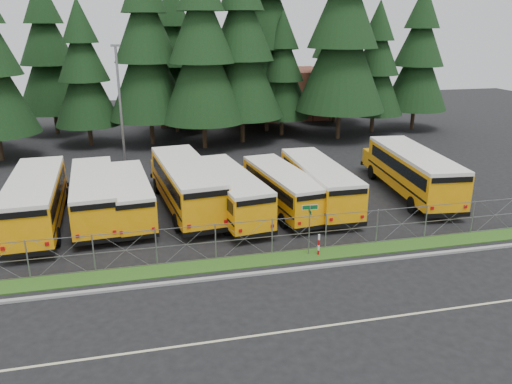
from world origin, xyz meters
TOP-DOWN VIEW (x-y plane):
  - ground at (0.00, 0.00)m, footprint 120.00×120.00m
  - curb at (0.00, -3.10)m, footprint 50.00×0.25m
  - grass_verge at (0.00, -1.70)m, footprint 50.00×1.40m
  - road_lane_line at (0.00, -8.00)m, footprint 50.00×0.12m
  - chainlink_fence at (0.00, -1.00)m, footprint 44.00×0.10m
  - brick_building at (6.00, 40.00)m, footprint 22.00×10.00m
  - bus_0 at (-13.68, 5.98)m, footprint 3.46×12.09m
  - bus_1 at (-10.45, 6.53)m, footprint 3.47×11.18m
  - bus_2 at (-8.33, 6.29)m, footprint 3.30×10.28m
  - bus_3 at (-4.76, 6.87)m, footprint 4.30×12.53m
  - bus_4 at (-2.23, 5.30)m, footprint 4.06×11.23m
  - bus_5 at (1.29, 5.43)m, footprint 3.75×10.62m
  - bus_6 at (3.88, 5.68)m, footprint 2.68×11.19m
  - bus_east at (11.04, 6.19)m, footprint 4.22×12.64m
  - street_sign at (0.85, -1.56)m, footprint 0.84×0.55m
  - striped_bollard at (1.34, -1.76)m, footprint 0.11×0.11m
  - light_standard at (-8.77, 17.19)m, footprint 0.70×0.35m
  - conifer_2 at (-12.31, 27.68)m, footprint 6.39×6.39m
  - conifer_3 at (-6.21, 26.67)m, footprint 8.11×8.11m
  - conifer_4 at (-1.25, 23.80)m, footprint 8.19×8.19m
  - conifer_5 at (2.89, 25.43)m, footprint 8.24×8.24m
  - conifer_6 at (7.81, 27.98)m, footprint 5.92×5.92m
  - conifer_7 at (13.21, 24.93)m, footprint 9.33×9.33m
  - conifer_8 at (18.23, 27.15)m, footprint 6.40×6.40m
  - conifer_9 at (23.63, 27.78)m, footprint 7.18×7.18m
  - conifer_10 at (-16.42, 34.49)m, footprint 7.51×7.51m
  - conifer_11 at (-3.25, 32.37)m, footprint 7.33×7.33m
  - conifer_12 at (6.74, 30.44)m, footprint 9.08×9.08m
  - conifer_13 at (16.31, 33.85)m, footprint 7.81×7.81m

SIDE VIEW (x-z plane):
  - ground at x=0.00m, z-range 0.00..0.00m
  - road_lane_line at x=0.00m, z-range 0.00..0.01m
  - grass_verge at x=0.00m, z-range 0.00..0.06m
  - curb at x=0.00m, z-range 0.00..0.12m
  - striped_bollard at x=1.34m, z-range 0.00..1.20m
  - chainlink_fence at x=0.00m, z-range 0.00..2.00m
  - bus_2 at x=-8.33m, z-range 0.00..2.65m
  - bus_5 at x=1.29m, z-range 0.00..2.73m
  - bus_4 at x=-2.23m, z-range 0.00..2.88m
  - bus_1 at x=-10.45m, z-range 0.00..2.88m
  - bus_6 at x=3.88m, z-range 0.00..2.93m
  - bus_0 at x=-13.68m, z-range 0.00..3.13m
  - bus_3 at x=-4.76m, z-range 0.00..3.22m
  - bus_east at x=11.04m, z-range 0.00..3.25m
  - street_sign at x=0.85m, z-range 0.63..3.44m
  - brick_building at x=6.00m, z-range 0.00..6.00m
  - light_standard at x=-8.77m, z-range 0.43..10.57m
  - conifer_6 at x=7.81m, z-range 0.00..13.09m
  - conifer_2 at x=-12.31m, z-range 0.00..14.12m
  - conifer_8 at x=18.23m, z-range 0.00..14.16m
  - conifer_9 at x=23.63m, z-range 0.00..15.89m
  - conifer_11 at x=-3.25m, z-range 0.00..16.21m
  - conifer_10 at x=-16.42m, z-range 0.00..16.60m
  - conifer_13 at x=16.31m, z-range 0.00..17.28m
  - conifer_3 at x=-6.21m, z-range 0.00..17.93m
  - conifer_4 at x=-1.25m, z-range 0.00..18.11m
  - conifer_5 at x=2.89m, z-range 0.00..18.23m
  - conifer_12 at x=6.74m, z-range 0.00..20.08m
  - conifer_7 at x=13.21m, z-range 0.00..20.63m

